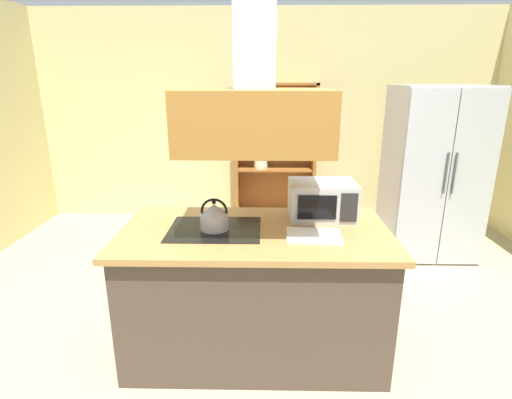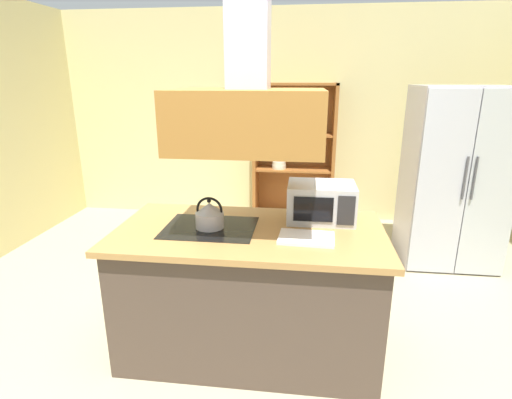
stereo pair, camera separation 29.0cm
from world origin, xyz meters
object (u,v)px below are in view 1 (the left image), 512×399
Objects in this scene: dish_cabinet at (275,162)px; cutting_board at (314,236)px; refrigerator at (433,173)px; microwave at (322,200)px; kettle at (214,217)px.

dish_cabinet is 2.84m from cutting_board.
refrigerator reaches higher than microwave.
microwave is (0.73, 0.25, 0.04)m from kettle.
kettle is at bearing -161.06° from microwave.
refrigerator reaches higher than kettle.
dish_cabinet is at bearing 80.27° from kettle.
refrigerator is 1.99m from microwave.
cutting_board is at bearing -129.09° from refrigerator.
microwave is (-1.37, -1.43, 0.14)m from refrigerator.
dish_cabinet is at bearing 93.47° from cutting_board.
cutting_board is (0.17, -2.83, 0.11)m from dish_cabinet.
dish_cabinet is (-1.64, 1.03, -0.10)m from refrigerator.
kettle is 0.65m from cutting_board.
cutting_board is (0.64, -0.12, -0.08)m from kettle.
cutting_board is (-1.47, -1.81, 0.02)m from refrigerator.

